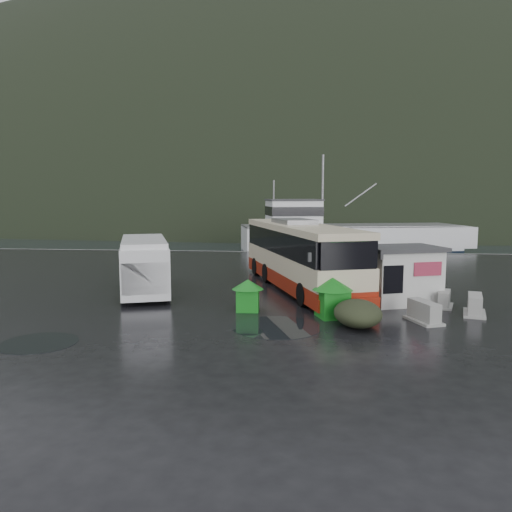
# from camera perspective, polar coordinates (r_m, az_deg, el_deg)

# --- Properties ---
(ground) EXTENTS (160.00, 160.00, 0.00)m
(ground) POSITION_cam_1_polar(r_m,az_deg,el_deg) (22.89, 0.38, -5.23)
(ground) COLOR black
(ground) RESTS_ON ground
(harbor_water) EXTENTS (300.00, 180.00, 0.02)m
(harbor_water) POSITION_cam_1_polar(r_m,az_deg,el_deg) (132.38, 4.62, 4.88)
(harbor_water) COLOR black
(harbor_water) RESTS_ON ground
(quay_edge) EXTENTS (160.00, 0.60, 1.50)m
(quay_edge) POSITION_cam_1_polar(r_m,az_deg,el_deg) (42.60, 2.77, 0.46)
(quay_edge) COLOR #999993
(quay_edge) RESTS_ON ground
(headland) EXTENTS (780.00, 540.00, 570.00)m
(headland) POSITION_cam_1_polar(r_m,az_deg,el_deg) (272.44, 7.19, 5.93)
(headland) COLOR black
(headland) RESTS_ON ground
(coach_bus) EXTENTS (7.08, 13.04, 3.59)m
(coach_bus) POSITION_cam_1_polar(r_m,az_deg,el_deg) (26.28, 4.97, -3.66)
(coach_bus) COLOR beige
(coach_bus) RESTS_ON ground
(white_van) EXTENTS (4.25, 6.93, 2.74)m
(white_van) POSITION_cam_1_polar(r_m,az_deg,el_deg) (25.48, -12.57, -4.14)
(white_van) COLOR silver
(white_van) RESTS_ON ground
(waste_bin_left) EXTENTS (1.00, 1.00, 1.33)m
(waste_bin_left) POSITION_cam_1_polar(r_m,az_deg,el_deg) (21.14, -0.94, -6.26)
(waste_bin_left) COLOR #167B1C
(waste_bin_left) RESTS_ON ground
(waste_bin_right) EXTENTS (1.46, 1.46, 1.61)m
(waste_bin_right) POSITION_cam_1_polar(r_m,az_deg,el_deg) (20.25, 8.69, -6.93)
(waste_bin_right) COLOR #167B1C
(waste_bin_right) RESTS_ON ground
(dome_tent) EXTENTS (1.87, 2.55, 0.97)m
(dome_tent) POSITION_cam_1_polar(r_m,az_deg,el_deg) (19.11, 11.53, -7.84)
(dome_tent) COLOR #2A301C
(dome_tent) RESTS_ON ground
(ticket_kiosk) EXTENTS (3.91, 3.40, 2.58)m
(ticket_kiosk) POSITION_cam_1_polar(r_m,az_deg,el_deg) (23.53, 16.17, -5.17)
(ticket_kiosk) COLOR silver
(ticket_kiosk) RESTS_ON ground
(jersey_barrier_a) EXTENTS (1.27, 1.82, 0.83)m
(jersey_barrier_a) POSITION_cam_1_polar(r_m,az_deg,el_deg) (22.29, 23.68, -6.16)
(jersey_barrier_a) COLOR #999993
(jersey_barrier_a) RESTS_ON ground
(jersey_barrier_b) EXTENTS (1.34, 1.82, 0.82)m
(jersey_barrier_b) POSITION_cam_1_polar(r_m,az_deg,el_deg) (20.34, 18.58, -7.16)
(jersey_barrier_b) COLOR #999993
(jersey_barrier_b) RESTS_ON ground
(jersey_barrier_c) EXTENTS (1.13, 1.57, 0.71)m
(jersey_barrier_c) POSITION_cam_1_polar(r_m,az_deg,el_deg) (23.27, 20.66, -5.48)
(jersey_barrier_c) COLOR #999993
(jersey_barrier_c) RESTS_ON ground
(fishing_trawler) EXTENTS (25.81, 11.13, 10.09)m
(fishing_trawler) POSITION_cam_1_polar(r_m,az_deg,el_deg) (50.65, 10.71, 1.39)
(fishing_trawler) COLOR silver
(fishing_trawler) RESTS_ON ground
(puddles) EXTENTS (16.26, 12.29, 0.01)m
(puddles) POSITION_cam_1_polar(r_m,az_deg,el_deg) (19.83, 1.61, -7.14)
(puddles) COLOR black
(puddles) RESTS_ON ground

